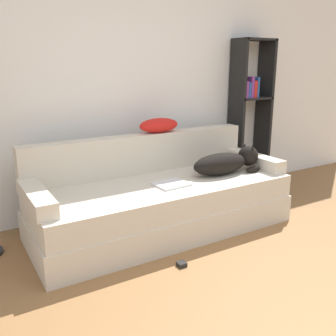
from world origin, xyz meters
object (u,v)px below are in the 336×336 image
at_px(laptop, 171,184).
at_px(power_adapter, 182,264).
at_px(couch, 162,206).
at_px(bookshelf, 250,106).
at_px(dog, 227,162).
at_px(throw_pillow, 159,125).

height_order(laptop, power_adapter, laptop).
relative_size(couch, laptop, 7.69).
bearing_deg(couch, bookshelf, 20.09).
height_order(couch, laptop, laptop).
bearing_deg(power_adapter, bookshelf, 34.72).
xyz_separation_m(dog, power_adapter, (-0.86, -0.56, -0.54)).
distance_m(couch, bookshelf, 1.76).
height_order(couch, bookshelf, bookshelf).
bearing_deg(power_adapter, couch, 72.00).
distance_m(throw_pillow, bookshelf, 1.31).
relative_size(couch, dog, 3.14).
xyz_separation_m(couch, dog, (0.66, -0.08, 0.34)).
bearing_deg(power_adapter, dog, 32.78).
bearing_deg(throw_pillow, laptop, -108.75).
height_order(couch, throw_pillow, throw_pillow).
height_order(bookshelf, power_adapter, bookshelf).
bearing_deg(throw_pillow, couch, -116.09).
height_order(laptop, bookshelf, bookshelf).
bearing_deg(throw_pillow, bookshelf, 6.53).
bearing_deg(bookshelf, power_adapter, -145.28).
bearing_deg(dog, laptop, -176.82).
height_order(couch, power_adapter, couch).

